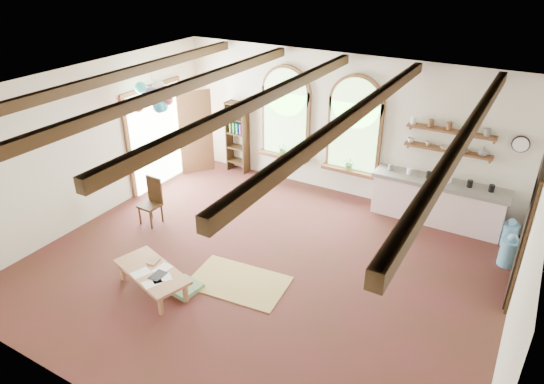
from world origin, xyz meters
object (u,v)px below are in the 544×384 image
Objects in this scene: coffee_table at (152,273)px; side_chair at (151,210)px; balloon_cluster at (154,98)px; kitchen_counter at (437,201)px.

side_chair reaches higher than coffee_table.
coffee_table is 1.34× the size of balloon_cluster.
kitchen_counter is 5.91m from side_chair.
balloon_cluster reaches higher than coffee_table.
balloon_cluster is at bearing -160.95° from kitchen_counter.
side_chair is (-5.10, -2.99, -0.19)m from kitchen_counter.
kitchen_counter is at bearing 19.05° from balloon_cluster.
kitchen_counter reaches higher than coffee_table.
balloon_cluster reaches higher than side_chair.
side_chair is 2.37m from balloon_cluster.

